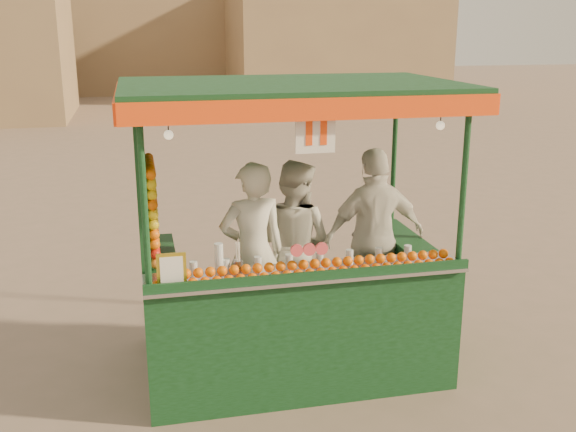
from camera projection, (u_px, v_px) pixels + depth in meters
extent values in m
plane|color=#716051|center=(336.00, 360.00, 6.61)|extent=(90.00, 90.00, 0.00)
cube|color=#917552|center=(333.00, 41.00, 29.92)|extent=(9.00, 6.00, 5.00)
cube|color=#917552|center=(125.00, 18.00, 33.36)|extent=(14.00, 7.00, 7.00)
cube|color=black|center=(290.00, 347.00, 6.54)|extent=(2.72, 1.68, 0.31)
cylinder|color=black|center=(193.00, 354.00, 6.33)|extent=(0.38, 0.10, 0.38)
cylinder|color=black|center=(381.00, 335.00, 6.73)|extent=(0.38, 0.10, 0.38)
cube|color=black|center=(308.00, 322.00, 5.75)|extent=(2.72, 0.31, 0.84)
cube|color=black|center=(161.00, 299.00, 6.23)|extent=(0.31, 1.36, 0.84)
cube|color=black|center=(404.00, 278.00, 6.74)|extent=(0.31, 1.36, 0.84)
cube|color=#B2B2B7|center=(307.00, 273.00, 5.66)|extent=(2.72, 0.48, 0.03)
cylinder|color=black|center=(144.00, 204.00, 5.05)|extent=(0.05, 0.05, 1.47)
cylinder|color=black|center=(464.00, 186.00, 5.61)|extent=(0.05, 0.05, 1.47)
cylinder|color=black|center=(141.00, 163.00, 6.53)|extent=(0.05, 0.05, 1.47)
cylinder|color=black|center=(394.00, 152.00, 7.08)|extent=(0.05, 0.05, 1.47)
cube|color=black|center=(290.00, 87.00, 5.85)|extent=(2.93, 1.89, 0.08)
cube|color=#FD460E|center=(319.00, 109.00, 4.99)|extent=(2.93, 0.04, 0.17)
cube|color=#FD460E|center=(269.00, 87.00, 6.76)|extent=(2.93, 0.04, 0.17)
cube|color=#FD460E|center=(118.00, 101.00, 5.57)|extent=(0.04, 1.89, 0.17)
cube|color=#FD460E|center=(445.00, 93.00, 6.19)|extent=(0.04, 1.89, 0.17)
cylinder|color=#E2454C|center=(309.00, 249.00, 5.45)|extent=(0.10, 0.03, 0.10)
cube|color=gold|center=(172.00, 271.00, 5.24)|extent=(0.23, 0.02, 0.29)
cube|color=white|center=(315.00, 133.00, 5.12)|extent=(0.31, 0.02, 0.31)
sphere|color=#FFE5B2|center=(169.00, 135.00, 5.03)|extent=(0.07, 0.07, 0.07)
sphere|color=#FFE5B2|center=(440.00, 125.00, 5.49)|extent=(0.07, 0.07, 0.07)
imported|color=silver|center=(253.00, 253.00, 6.17)|extent=(0.66, 0.48, 1.70)
imported|color=beige|center=(294.00, 243.00, 6.54)|extent=(1.01, 1.00, 1.64)
imported|color=silver|center=(374.00, 237.00, 6.53)|extent=(1.06, 0.50, 1.76)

